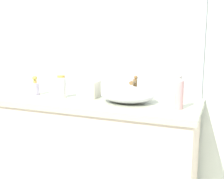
# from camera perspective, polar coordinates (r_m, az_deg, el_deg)

# --- Properties ---
(bathroom_wall_rear) EXTENTS (6.00, 0.06, 2.60)m
(bathroom_wall_rear) POSITION_cam_1_polar(r_m,az_deg,el_deg) (2.26, -0.59, 9.85)
(bathroom_wall_rear) COLOR silver
(bathroom_wall_rear) RESTS_ON ground
(vanity_counter) EXTENTS (1.38, 0.58, 0.90)m
(vanity_counter) POSITION_cam_1_polar(r_m,az_deg,el_deg) (2.12, -2.58, -13.86)
(vanity_counter) COLOR beige
(vanity_counter) RESTS_ON ground
(wall_mirror_panel) EXTENTS (1.34, 0.01, 1.01)m
(wall_mirror_panel) POSITION_cam_1_polar(r_m,az_deg,el_deg) (2.20, 0.39, 12.50)
(wall_mirror_panel) COLOR #B2BCC6
(wall_mirror_panel) RESTS_ON vanity_counter
(sink_basin) EXTENTS (0.36, 0.28, 0.11)m
(sink_basin) POSITION_cam_1_polar(r_m,az_deg,el_deg) (1.88, 3.12, -1.00)
(sink_basin) COLOR silver
(sink_basin) RESTS_ON vanity_counter
(faucet) EXTENTS (0.03, 0.13, 0.16)m
(faucet) POSITION_cam_1_polar(r_m,az_deg,el_deg) (2.02, 4.54, 0.81)
(faucet) COLOR brown
(faucet) RESTS_ON vanity_counter
(soap_dispenser) EXTENTS (0.05, 0.05, 0.22)m
(soap_dispenser) POSITION_cam_1_polar(r_m,az_deg,el_deg) (1.74, 13.46, -0.78)
(soap_dispenser) COLOR #D1999A
(soap_dispenser) RESTS_ON vanity_counter
(lotion_bottle) EXTENTS (0.06, 0.06, 0.15)m
(lotion_bottle) POSITION_cam_1_polar(r_m,az_deg,el_deg) (2.20, -15.23, 0.47)
(lotion_bottle) COLOR silver
(lotion_bottle) RESTS_ON vanity_counter
(perfume_bottle) EXTENTS (0.07, 0.07, 0.16)m
(perfume_bottle) POSITION_cam_1_polar(r_m,az_deg,el_deg) (2.05, -10.21, 0.54)
(perfume_bottle) COLOR silver
(perfume_bottle) RESTS_ON vanity_counter
(tissue_box) EXTENTS (0.14, 0.14, 0.16)m
(tissue_box) POSITION_cam_1_polar(r_m,az_deg,el_deg) (2.04, -4.67, 0.27)
(tissue_box) COLOR beige
(tissue_box) RESTS_ON vanity_counter
(candle_jar) EXTENTS (0.06, 0.06, 0.04)m
(candle_jar) POSITION_cam_1_polar(r_m,az_deg,el_deg) (2.17, -11.32, -0.44)
(candle_jar) COLOR silver
(candle_jar) RESTS_ON vanity_counter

